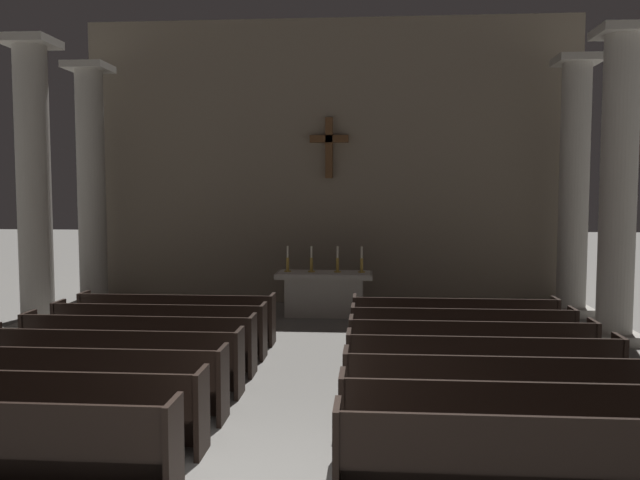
{
  "coord_description": "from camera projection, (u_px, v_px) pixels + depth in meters",
  "views": [
    {
      "loc": [
        1.07,
        -5.95,
        2.91
      ],
      "look_at": [
        0.0,
        7.8,
        1.85
      ],
      "focal_mm": 37.26,
      "sensor_mm": 36.0,
      "label": 1
    }
  ],
  "objects": [
    {
      "name": "candlestick_inner_left",
      "position": [
        311.0,
        264.0,
        15.2
      ],
      "size": [
        0.16,
        0.16,
        0.59
      ],
      "color": "#B79338",
      "rests_on": "altar"
    },
    {
      "name": "pew_left_row_5",
      "position": [
        139.0,
        343.0,
        10.46
      ],
      "size": [
        3.69,
        0.5,
        0.95
      ],
      "color": "black",
      "rests_on": "ground"
    },
    {
      "name": "pew_right_row_1",
      "position": [
        539.0,
        461.0,
        5.94
      ],
      "size": [
        3.69,
        0.5,
        0.95
      ],
      "color": "black",
      "rests_on": "ground"
    },
    {
      "name": "pew_right_row_7",
      "position": [
        454.0,
        322.0,
        12.12
      ],
      "size": [
        3.69,
        0.5,
        0.95
      ],
      "color": "black",
      "rests_on": "ground"
    },
    {
      "name": "column_left_fourth",
      "position": [
        92.0,
        191.0,
        15.95
      ],
      "size": [
        0.98,
        0.98,
        5.88
      ],
      "color": "#ADA89E",
      "rests_on": "ground"
    },
    {
      "name": "pew_left_row_2",
      "position": [
        41.0,
        408.0,
        7.37
      ],
      "size": [
        3.69,
        0.5,
        0.95
      ],
      "color": "black",
      "rests_on": "ground"
    },
    {
      "name": "pew_right_row_5",
      "position": [
        471.0,
        350.0,
        10.06
      ],
      "size": [
        3.69,
        0.5,
        0.95
      ],
      "color": "black",
      "rests_on": "ground"
    },
    {
      "name": "pew_left_row_7",
      "position": [
        177.0,
        318.0,
        12.52
      ],
      "size": [
        3.69,
        0.5,
        0.95
      ],
      "color": "black",
      "rests_on": "ground"
    },
    {
      "name": "candlestick_inner_right",
      "position": [
        337.0,
        264.0,
        15.15
      ],
      "size": [
        0.16,
        0.16,
        0.59
      ],
      "color": "#B79338",
      "rests_on": "altar"
    },
    {
      "name": "pew_right_row_4",
      "position": [
        482.0,
        368.0,
        9.03
      ],
      "size": [
        3.69,
        0.5,
        0.95
      ],
      "color": "black",
      "rests_on": "ground"
    },
    {
      "name": "pew_left_row_3",
      "position": [
        81.0,
        381.0,
        8.4
      ],
      "size": [
        3.69,
        0.5,
        0.95
      ],
      "color": "black",
      "rests_on": "ground"
    },
    {
      "name": "candlestick_outer_right",
      "position": [
        362.0,
        264.0,
        15.11
      ],
      "size": [
        0.16,
        0.16,
        0.59
      ],
      "color": "#B79338",
      "rests_on": "altar"
    },
    {
      "name": "pew_right_row_3",
      "position": [
        496.0,
        391.0,
        8.0
      ],
      "size": [
        3.69,
        0.5,
        0.95
      ],
      "color": "black",
      "rests_on": "ground"
    },
    {
      "name": "pew_left_row_6",
      "position": [
        160.0,
        330.0,
        11.49
      ],
      "size": [
        3.69,
        0.5,
        0.95
      ],
      "color": "black",
      "rests_on": "ground"
    },
    {
      "name": "pew_left_row_4",
      "position": [
        113.0,
        360.0,
        9.43
      ],
      "size": [
        3.69,
        0.5,
        0.95
      ],
      "color": "black",
      "rests_on": "ground"
    },
    {
      "name": "pew_right_row_2",
      "position": [
        514.0,
        421.0,
        6.97
      ],
      "size": [
        3.69,
        0.5,
        0.95
      ],
      "color": "black",
      "rests_on": "ground"
    },
    {
      "name": "column_left_third",
      "position": [
        34.0,
        192.0,
        13.23
      ],
      "size": [
        0.98,
        0.98,
        5.88
      ],
      "color": "#ADA89E",
      "rests_on": "ground"
    },
    {
      "name": "column_right_fourth",
      "position": [
        574.0,
        191.0,
        15.07
      ],
      "size": [
        0.98,
        0.98,
        5.88
      ],
      "color": "#ADA89E",
      "rests_on": "ground"
    },
    {
      "name": "pew_right_row_6",
      "position": [
        461.0,
        335.0,
        11.09
      ],
      "size": [
        3.69,
        0.5,
        0.95
      ],
      "color": "black",
      "rests_on": "ground"
    },
    {
      "name": "column_right_third",
      "position": [
        618.0,
        192.0,
        12.35
      ],
      "size": [
        0.98,
        0.98,
        5.88
      ],
      "color": "#ADA89E",
      "rests_on": "ground"
    },
    {
      "name": "apse_with_cross",
      "position": [
        330.0,
        163.0,
        16.81
      ],
      "size": [
        12.36,
        0.43,
        7.15
      ],
      "color": "gray",
      "rests_on": "ground"
    },
    {
      "name": "candlestick_outer_left",
      "position": [
        288.0,
        264.0,
        15.24
      ],
      "size": [
        0.16,
        0.16,
        0.59
      ],
      "color": "#B79338",
      "rests_on": "altar"
    },
    {
      "name": "altar",
      "position": [
        324.0,
        293.0,
        15.22
      ],
      "size": [
        2.2,
        0.9,
        1.01
      ],
      "color": "#A8A399",
      "rests_on": "ground"
    }
  ]
}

